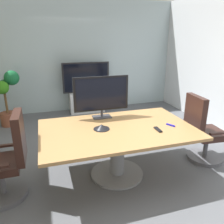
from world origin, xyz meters
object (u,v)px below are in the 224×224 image
Objects in this scene: conference_phone at (102,127)px; remote_control at (158,129)px; wall_display_unit at (87,96)px; potted_plant at (5,94)px; office_chair_right at (202,134)px; office_chair_left at (8,164)px; conference_table at (117,139)px; tv_monitor at (101,95)px.

remote_control is at bearing -19.75° from conference_phone.
wall_display_unit is 1.07× the size of potted_plant.
potted_plant is (-3.16, 2.54, 0.29)m from office_chair_right.
office_chair_left is at bearing -82.91° from potted_plant.
office_chair_right is 3.24m from wall_display_unit.
wall_display_unit is at bearing 87.23° from conference_table.
conference_phone is (-0.22, 0.02, 0.20)m from conference_table.
wall_display_unit is 2.98m from conference_phone.
wall_display_unit is 1.95m from potted_plant.
wall_display_unit reaches higher than remote_control.
wall_display_unit is at bearing 83.01° from conference_phone.
office_chair_left is 6.41× the size of remote_control.
potted_plant is (-1.88, -0.44, 0.30)m from wall_display_unit.
office_chair_left reaches higher than conference_table.
office_chair_left is at bearing -178.43° from conference_table.
conference_table is 1.42m from office_chair_left.
wall_display_unit is 3.23m from remote_control.
office_chair_left is 2.61m from potted_plant.
conference_phone reaches higher than conference_table.
potted_plant is 2.93m from conference_phone.
tv_monitor is 0.99m from remote_control.
office_chair_left is (-1.42, -0.04, -0.11)m from conference_table.
office_chair_left is 1.30× the size of tv_monitor.
tv_monitor reaches higher than conference_table.
conference_table is 12.22× the size of remote_control.
conference_phone is 1.29× the size of remote_control.
conference_table is at bearing -92.77° from wall_display_unit.
remote_control is at bearing 84.49° from office_chair_left.
potted_plant is 5.59× the size of conference_phone.
potted_plant is at bearing 55.78° from office_chair_right.
office_chair_right reaches higher than conference_table.
potted_plant reaches higher than conference_table.
remote_control reaches higher than conference_table.
tv_monitor is at bearing 131.50° from remote_control.
conference_phone is (-0.12, -0.46, -0.33)m from tv_monitor.
wall_display_unit is at bearing 13.03° from potted_plant.
conference_table is 9.44× the size of conference_phone.
tv_monitor is (1.32, 0.52, 0.64)m from office_chair_left.
conference_phone is (-0.36, -2.94, 0.32)m from wall_display_unit.
tv_monitor is at bearing 75.12° from conference_phone.
conference_phone is at bearing -96.99° from wall_display_unit.
office_chair_right is at bearing 15.23° from remote_control.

